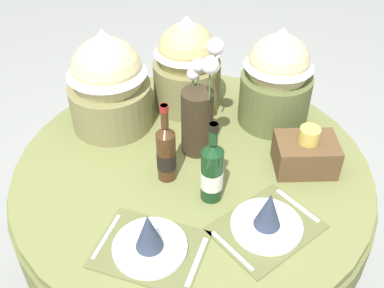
{
  "coord_description": "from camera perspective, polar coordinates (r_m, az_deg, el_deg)",
  "views": [
    {
      "loc": [
        -0.04,
        -1.32,
        1.95
      ],
      "look_at": [
        0.0,
        0.03,
        0.83
      ],
      "focal_mm": 43.48,
      "sensor_mm": 36.0,
      "label": 1
    }
  ],
  "objects": [
    {
      "name": "gift_tub_back_left",
      "position": [
        1.91,
        -10.29,
        8.01
      ],
      "size": [
        0.34,
        0.34,
        0.43
      ],
      "color": "olive",
      "rests_on": "dining_table"
    },
    {
      "name": "wine_bottle_left",
      "position": [
        1.59,
        2.47,
        -3.33
      ],
      "size": [
        0.08,
        0.08,
        0.33
      ],
      "color": "#143819",
      "rests_on": "dining_table"
    },
    {
      "name": "ground",
      "position": [
        2.36,
        0.03,
        -16.16
      ],
      "size": [
        8.0,
        8.0,
        0.0
      ],
      "primitive_type": "plane",
      "color": "gray"
    },
    {
      "name": "flower_vase",
      "position": [
        1.76,
        0.82,
        3.88
      ],
      "size": [
        0.16,
        0.21,
        0.44
      ],
      "color": "#332819",
      "rests_on": "dining_table"
    },
    {
      "name": "place_setting_right",
      "position": [
        1.56,
        9.25,
        -9.02
      ],
      "size": [
        0.43,
        0.41,
        0.16
      ],
      "color": "brown",
      "rests_on": "dining_table"
    },
    {
      "name": "wine_bottle_centre",
      "position": [
        1.67,
        -3.19,
        -1.03
      ],
      "size": [
        0.07,
        0.07,
        0.32
      ],
      "color": "#422814",
      "rests_on": "dining_table"
    },
    {
      "name": "woven_basket_side_right",
      "position": [
        1.79,
        13.77,
        -1.11
      ],
      "size": [
        0.23,
        0.17,
        0.18
      ],
      "color": "brown",
      "rests_on": "dining_table"
    },
    {
      "name": "dining_table",
      "position": [
        1.88,
        0.03,
        -5.59
      ],
      "size": [
        1.39,
        1.39,
        0.75
      ],
      "color": "olive",
      "rests_on": "ground"
    },
    {
      "name": "place_setting_left",
      "position": [
        1.49,
        -5.25,
        -11.66
      ],
      "size": [
        0.41,
        0.36,
        0.16
      ],
      "color": "brown",
      "rests_on": "dining_table"
    },
    {
      "name": "gift_tub_back_centre",
      "position": [
        2.0,
        -0.64,
        10.22
      ],
      "size": [
        0.29,
        0.29,
        0.42
      ],
      "color": "olive",
      "rests_on": "dining_table"
    },
    {
      "name": "gift_tub_back_right",
      "position": [
        1.93,
        10.45,
        8.42
      ],
      "size": [
        0.3,
        0.3,
        0.43
      ],
      "color": "#566033",
      "rests_on": "dining_table"
    }
  ]
}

